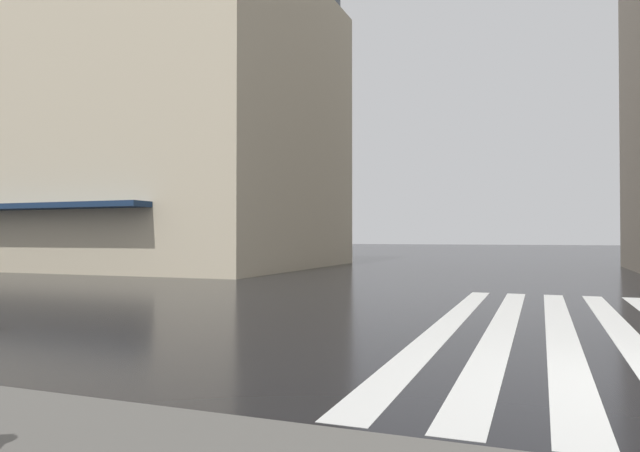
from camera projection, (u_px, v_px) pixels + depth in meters
zebra_crossing at (590, 331)px, 10.37m from camera, size 13.00×5.50×0.01m
haussmann_block_mid at (103, 110)px, 34.30m from camera, size 16.06×26.17×18.73m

